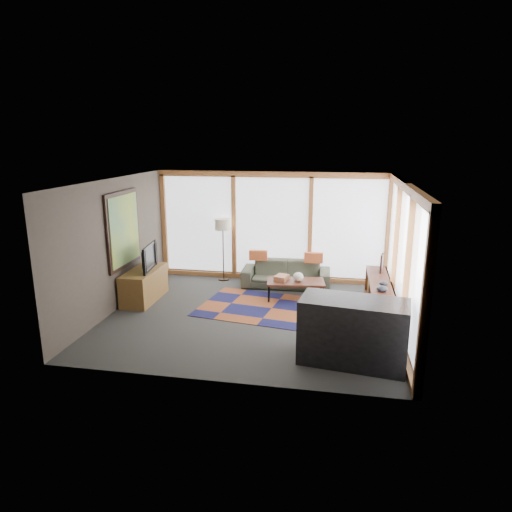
% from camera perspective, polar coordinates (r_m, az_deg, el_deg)
% --- Properties ---
extents(ground, '(5.50, 5.50, 0.00)m').
position_cam_1_polar(ground, '(8.91, -0.47, -7.50)').
color(ground, '#2C2B29').
rests_on(ground, ground).
extents(room_envelope, '(5.52, 5.02, 2.62)m').
position_cam_1_polar(room_envelope, '(8.92, 3.31, 2.85)').
color(room_envelope, '#3F3630').
rests_on(room_envelope, ground).
extents(rug, '(3.10, 2.25, 0.01)m').
position_cam_1_polar(rug, '(9.28, 1.98, -6.56)').
color(rug, brown).
rests_on(rug, ground).
extents(sofa, '(2.04, 0.85, 0.59)m').
position_cam_1_polar(sofa, '(10.58, 3.78, -2.26)').
color(sofa, '#323629').
rests_on(sofa, ground).
extents(pillow_left, '(0.43, 0.15, 0.23)m').
position_cam_1_polar(pillow_left, '(10.59, 0.28, 0.10)').
color(pillow_left, '#B55129').
rests_on(pillow_left, sofa).
extents(pillow_right, '(0.43, 0.13, 0.23)m').
position_cam_1_polar(pillow_right, '(10.46, 7.21, -0.20)').
color(pillow_right, '#B55129').
rests_on(pillow_right, sofa).
extents(floor_lamp, '(0.38, 0.38, 1.50)m').
position_cam_1_polar(floor_lamp, '(10.95, -4.12, 0.80)').
color(floor_lamp, black).
rests_on(floor_lamp, ground).
extents(coffee_table, '(1.28, 0.76, 0.40)m').
position_cam_1_polar(coffee_table, '(9.79, 4.96, -4.24)').
color(coffee_table, '#381A12').
rests_on(coffee_table, ground).
extents(book_stack, '(0.32, 0.37, 0.10)m').
position_cam_1_polar(book_stack, '(9.75, 3.22, -2.74)').
color(book_stack, '#945637').
rests_on(book_stack, coffee_table).
extents(vase, '(0.27, 0.27, 0.19)m').
position_cam_1_polar(vase, '(9.69, 5.30, -2.60)').
color(vase, beige).
rests_on(vase, coffee_table).
extents(bookshelf, '(0.44, 2.40, 0.60)m').
position_cam_1_polar(bookshelf, '(9.39, 15.18, -4.91)').
color(bookshelf, '#381A12').
rests_on(bookshelf, ground).
extents(bowl_a, '(0.24, 0.24, 0.10)m').
position_cam_1_polar(bowl_a, '(8.74, 15.49, -3.95)').
color(bowl_a, black).
rests_on(bowl_a, bookshelf).
extents(bowl_b, '(0.19, 0.19, 0.09)m').
position_cam_1_polar(bowl_b, '(9.10, 15.68, -3.31)').
color(bowl_b, black).
rests_on(bowl_b, bookshelf).
extents(shelf_picture, '(0.10, 0.30, 0.39)m').
position_cam_1_polar(shelf_picture, '(9.95, 15.45, -0.85)').
color(shelf_picture, black).
rests_on(shelf_picture, bookshelf).
extents(tv_console, '(0.55, 1.33, 0.66)m').
position_cam_1_polar(tv_console, '(9.95, -13.80, -3.53)').
color(tv_console, brown).
rests_on(tv_console, ground).
extents(television, '(0.25, 0.95, 0.54)m').
position_cam_1_polar(television, '(9.80, -13.65, -0.13)').
color(television, black).
rests_on(television, tv_console).
extents(bar_counter, '(1.68, 0.96, 1.01)m').
position_cam_1_polar(bar_counter, '(7.15, 12.05, -9.22)').
color(bar_counter, black).
rests_on(bar_counter, ground).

